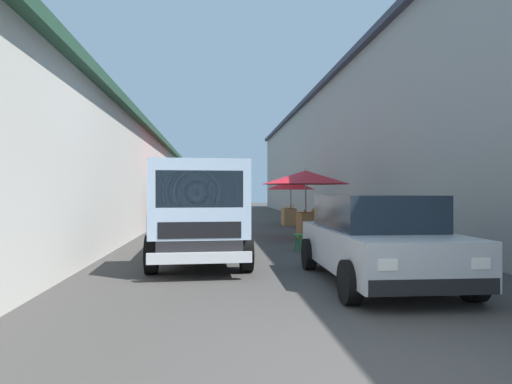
{
  "coord_description": "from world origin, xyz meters",
  "views": [
    {
      "loc": [
        -3.32,
        1.42,
        1.5
      ],
      "look_at": [
        12.01,
        -0.06,
        1.51
      ],
      "focal_mm": 30.49,
      "sensor_mm": 36.0,
      "label": 1
    }
  ],
  "objects_px": {
    "fruit_stall_near_left": "(306,184)",
    "plastic_stool": "(300,239)",
    "fruit_stall_near_right": "(290,189)",
    "vendor_by_crates": "(186,212)",
    "hatchback_car": "(376,238)",
    "fruit_stall_far_left": "(198,188)",
    "delivery_truck": "(199,215)",
    "fruit_stall_mid_lane": "(190,185)"
  },
  "relations": [
    {
      "from": "fruit_stall_far_left",
      "to": "fruit_stall_near_left",
      "type": "bearing_deg",
      "value": -154.41
    },
    {
      "from": "fruit_stall_near_right",
      "to": "hatchback_car",
      "type": "xyz_separation_m",
      "value": [
        -12.53,
        0.79,
        -0.91
      ]
    },
    {
      "from": "plastic_stool",
      "to": "fruit_stall_far_left",
      "type": "bearing_deg",
      "value": 15.05
    },
    {
      "from": "fruit_stall_far_left",
      "to": "delivery_truck",
      "type": "bearing_deg",
      "value": -177.75
    },
    {
      "from": "fruit_stall_far_left",
      "to": "delivery_truck",
      "type": "xyz_separation_m",
      "value": [
        -13.1,
        -0.52,
        -0.65
      ]
    },
    {
      "from": "fruit_stall_far_left",
      "to": "plastic_stool",
      "type": "height_order",
      "value": "fruit_stall_far_left"
    },
    {
      "from": "fruit_stall_far_left",
      "to": "hatchback_car",
      "type": "distance_m",
      "value": 15.37
    },
    {
      "from": "fruit_stall_near_left",
      "to": "fruit_stall_mid_lane",
      "type": "distance_m",
      "value": 5.09
    },
    {
      "from": "fruit_stall_far_left",
      "to": "hatchback_car",
      "type": "height_order",
      "value": "fruit_stall_far_left"
    },
    {
      "from": "hatchback_car",
      "to": "plastic_stool",
      "type": "distance_m",
      "value": 3.91
    },
    {
      "from": "vendor_by_crates",
      "to": "fruit_stall_mid_lane",
      "type": "bearing_deg",
      "value": 0.34
    },
    {
      "from": "fruit_stall_far_left",
      "to": "fruit_stall_near_right",
      "type": "relative_size",
      "value": 1.05
    },
    {
      "from": "fruit_stall_near_right",
      "to": "fruit_stall_mid_lane",
      "type": "xyz_separation_m",
      "value": [
        -2.3,
        4.39,
        0.15
      ]
    },
    {
      "from": "delivery_truck",
      "to": "plastic_stool",
      "type": "distance_m",
      "value": 3.26
    },
    {
      "from": "fruit_stall_near_right",
      "to": "plastic_stool",
      "type": "height_order",
      "value": "fruit_stall_near_right"
    },
    {
      "from": "hatchback_car",
      "to": "plastic_stool",
      "type": "bearing_deg",
      "value": 7.53
    },
    {
      "from": "fruit_stall_mid_lane",
      "to": "delivery_truck",
      "type": "relative_size",
      "value": 0.51
    },
    {
      "from": "fruit_stall_near_left",
      "to": "plastic_stool",
      "type": "relative_size",
      "value": 6.6
    },
    {
      "from": "vendor_by_crates",
      "to": "fruit_stall_far_left",
      "type": "bearing_deg",
      "value": -0.67
    },
    {
      "from": "fruit_stall_near_left",
      "to": "plastic_stool",
      "type": "distance_m",
      "value": 3.54
    },
    {
      "from": "fruit_stall_near_left",
      "to": "hatchback_car",
      "type": "xyz_separation_m",
      "value": [
        -6.98,
        0.32,
        -1.03
      ]
    },
    {
      "from": "fruit_stall_near_right",
      "to": "fruit_stall_near_left",
      "type": "distance_m",
      "value": 5.57
    },
    {
      "from": "fruit_stall_near_right",
      "to": "vendor_by_crates",
      "type": "xyz_separation_m",
      "value": [
        -5.54,
        4.37,
        -0.79
      ]
    },
    {
      "from": "vendor_by_crates",
      "to": "plastic_stool",
      "type": "distance_m",
      "value": 4.42
    },
    {
      "from": "fruit_stall_far_left",
      "to": "vendor_by_crates",
      "type": "relative_size",
      "value": 1.52
    },
    {
      "from": "vendor_by_crates",
      "to": "fruit_stall_near_right",
      "type": "bearing_deg",
      "value": -38.28
    },
    {
      "from": "vendor_by_crates",
      "to": "plastic_stool",
      "type": "height_order",
      "value": "vendor_by_crates"
    },
    {
      "from": "delivery_truck",
      "to": "vendor_by_crates",
      "type": "xyz_separation_m",
      "value": [
        5.15,
        0.61,
        -0.18
      ]
    },
    {
      "from": "hatchback_car",
      "to": "vendor_by_crates",
      "type": "relative_size",
      "value": 2.6
    },
    {
      "from": "fruit_stall_near_right",
      "to": "vendor_by_crates",
      "type": "relative_size",
      "value": 1.45
    },
    {
      "from": "fruit_stall_near_right",
      "to": "delivery_truck",
      "type": "xyz_separation_m",
      "value": [
        -10.69,
        3.76,
        -0.61
      ]
    },
    {
      "from": "delivery_truck",
      "to": "fruit_stall_far_left",
      "type": "bearing_deg",
      "value": 2.25
    },
    {
      "from": "fruit_stall_near_right",
      "to": "vendor_by_crates",
      "type": "distance_m",
      "value": 7.1
    },
    {
      "from": "fruit_stall_far_left",
      "to": "fruit_stall_mid_lane",
      "type": "distance_m",
      "value": 4.71
    },
    {
      "from": "fruit_stall_near_left",
      "to": "hatchback_car",
      "type": "bearing_deg",
      "value": 177.37
    },
    {
      "from": "fruit_stall_near_left",
      "to": "fruit_stall_mid_lane",
      "type": "xyz_separation_m",
      "value": [
        3.25,
        3.92,
        0.04
      ]
    },
    {
      "from": "fruit_stall_far_left",
      "to": "fruit_stall_near_right",
      "type": "xyz_separation_m",
      "value": [
        -2.41,
        -4.28,
        -0.05
      ]
    },
    {
      "from": "fruit_stall_mid_lane",
      "to": "fruit_stall_far_left",
      "type": "bearing_deg",
      "value": -1.36
    },
    {
      "from": "fruit_stall_mid_lane",
      "to": "plastic_stool",
      "type": "height_order",
      "value": "fruit_stall_mid_lane"
    },
    {
      "from": "fruit_stall_mid_lane",
      "to": "vendor_by_crates",
      "type": "bearing_deg",
      "value": -179.66
    },
    {
      "from": "hatchback_car",
      "to": "delivery_truck",
      "type": "relative_size",
      "value": 0.79
    },
    {
      "from": "hatchback_car",
      "to": "delivery_truck",
      "type": "distance_m",
      "value": 3.51
    }
  ]
}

